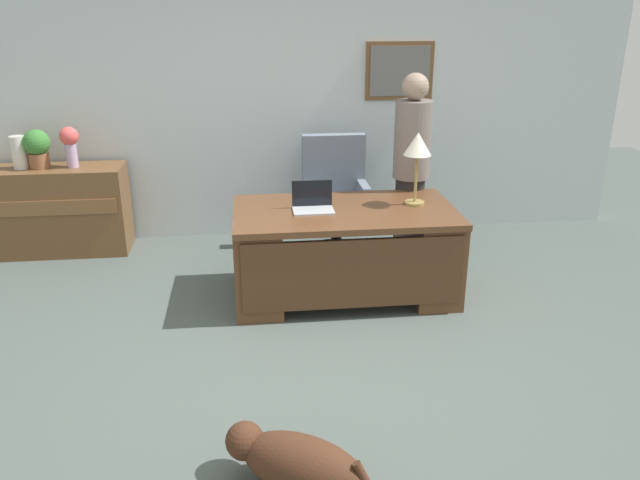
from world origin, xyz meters
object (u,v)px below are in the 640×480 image
object	(u,v)px
desk	(345,250)
laptop	(313,203)
desk_lamp	(418,148)
potted_plant	(37,147)
dog_lying	(296,463)
armchair	(335,202)
vase_with_flowers	(70,142)
credenza	(48,210)
person_standing	(411,170)
vase_empty	(19,152)

from	to	relation	value
desk	laptop	bearing A→B (deg)	170.15
desk_lamp	potted_plant	world-z (taller)	desk_lamp
desk	potted_plant	xyz separation A→B (m)	(-2.68, 1.29, 0.63)
dog_lying	armchair	bearing A→B (deg)	78.77
armchair	dog_lying	size ratio (longest dim) A/B	1.49
laptop	vase_with_flowers	bearing A→B (deg)	149.72
desk	laptop	size ratio (longest dim) A/B	5.53
desk_lamp	dog_lying	bearing A→B (deg)	-116.96
laptop	desk_lamp	xyz separation A→B (m)	(0.84, 0.05, 0.41)
credenza	dog_lying	world-z (taller)	credenza
person_standing	armchair	bearing A→B (deg)	145.42
laptop	credenza	bearing A→B (deg)	152.80
desk_lamp	desk	bearing A→B (deg)	-170.91
credenza	vase_with_flowers	xyz separation A→B (m)	(0.29, 0.00, 0.65)
potted_plant	laptop	bearing A→B (deg)	-27.16
dog_lying	potted_plant	distance (m)	4.15
laptop	vase_empty	xyz separation A→B (m)	(-2.59, 1.24, 0.19)
armchair	dog_lying	world-z (taller)	armchair
vase_empty	desk	bearing A→B (deg)	-24.34
credenza	vase_with_flowers	bearing A→B (deg)	0.26
desk	desk_lamp	distance (m)	0.99
person_standing	potted_plant	distance (m)	3.42
desk	armchair	size ratio (longest dim) A/B	1.59
desk	dog_lying	xyz separation A→B (m)	(-0.57, -2.18, -0.25)
armchair	dog_lying	distance (m)	3.26
armchair	desk_lamp	xyz separation A→B (m)	(0.52, -0.91, 0.71)
credenza	vase_empty	size ratio (longest dim) A/B	4.85
desk_lamp	potted_plant	size ratio (longest dim) A/B	1.64
credenza	potted_plant	size ratio (longest dim) A/B	4.08
armchair	potted_plant	bearing A→B (deg)	174.18
dog_lying	desk_lamp	world-z (taller)	desk_lamp
credenza	person_standing	size ratio (longest dim) A/B	0.85
desk	vase_empty	distance (m)	3.18
armchair	desk_lamp	bearing A→B (deg)	-60.21
credenza	laptop	distance (m)	2.74
desk	dog_lying	size ratio (longest dim) A/B	2.37
vase_with_flowers	potted_plant	bearing A→B (deg)	180.00
credenza	person_standing	bearing A→B (deg)	-11.81
credenza	laptop	world-z (taller)	laptop
person_standing	desk_lamp	size ratio (longest dim) A/B	2.94
laptop	vase_with_flowers	world-z (taller)	vase_with_flowers
desk	dog_lying	world-z (taller)	desk
desk_lamp	vase_with_flowers	world-z (taller)	desk_lamp
dog_lying	vase_with_flowers	xyz separation A→B (m)	(-1.81, 3.46, 0.91)
credenza	laptop	bearing A→B (deg)	-27.20
person_standing	desk_lamp	distance (m)	0.58
person_standing	laptop	size ratio (longest dim) A/B	5.41
desk	armchair	xyz separation A→B (m)	(0.06, 1.01, 0.09)
desk_lamp	vase_with_flowers	xyz separation A→B (m)	(-2.97, 1.19, -0.13)
dog_lying	potted_plant	world-z (taller)	potted_plant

